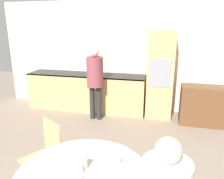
% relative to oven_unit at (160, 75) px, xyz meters
% --- Properties ---
extents(wall_back, '(6.64, 0.05, 2.60)m').
position_rel_oven_unit_xyz_m(wall_back, '(-0.72, 0.34, 0.33)').
color(wall_back, silver).
rests_on(wall_back, ground_plane).
extents(kitchen_counter, '(2.87, 0.60, 0.90)m').
position_rel_oven_unit_xyz_m(kitchen_counter, '(-1.75, -0.01, -0.50)').
color(kitchen_counter, tan).
rests_on(kitchen_counter, ground_plane).
extents(oven_unit, '(0.56, 0.59, 1.93)m').
position_rel_oven_unit_xyz_m(oven_unit, '(0.00, 0.00, 0.00)').
color(oven_unit, tan).
rests_on(oven_unit, ground_plane).
extents(sideboard, '(0.97, 0.45, 0.83)m').
position_rel_oven_unit_xyz_m(sideboard, '(0.94, -0.26, -0.55)').
color(sideboard, brown).
rests_on(sideboard, ground_plane).
extents(chair_far_left, '(0.55, 0.55, 0.90)m').
position_rel_oven_unit_xyz_m(chair_far_left, '(-1.28, -2.76, -0.46)').
color(chair_far_left, tan).
rests_on(chair_far_left, ground_plane).
extents(person_standing, '(0.35, 0.35, 1.59)m').
position_rel_oven_unit_xyz_m(person_standing, '(-1.36, -0.52, 0.01)').
color(person_standing, '#262628').
rests_on(person_standing, ground_plane).
extents(cup, '(0.08, 0.08, 0.10)m').
position_rel_oven_unit_xyz_m(cup, '(-0.61, -3.23, -0.18)').
color(cup, beige).
rests_on(cup, dining_table).
extents(bowl_far, '(0.13, 0.13, 0.04)m').
position_rel_oven_unit_xyz_m(bowl_far, '(-0.34, -3.08, -0.21)').
color(bowl_far, silver).
rests_on(bowl_far, dining_table).
extents(salt_shaker, '(0.03, 0.03, 0.09)m').
position_rel_oven_unit_xyz_m(salt_shaker, '(-0.60, -3.31, -0.18)').
color(salt_shaker, white).
rests_on(salt_shaker, dining_table).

